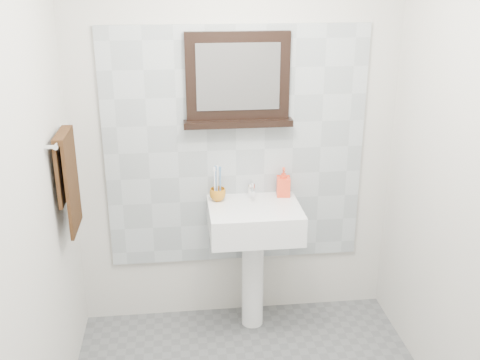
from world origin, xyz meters
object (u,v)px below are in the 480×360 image
object	(u,v)px
soap_dispenser	(283,182)
hand_towel	(68,174)
toothbrush_cup	(218,194)
pedestal_sink	(254,233)
framed_mirror	(238,82)

from	to	relation	value
soap_dispenser	hand_towel	world-z (taller)	hand_towel
toothbrush_cup	hand_towel	size ratio (longest dim) A/B	0.18
pedestal_sink	soap_dispenser	xyz separation A→B (m)	(0.20, 0.14, 0.28)
toothbrush_cup	hand_towel	bearing A→B (deg)	-159.92
toothbrush_cup	soap_dispenser	bearing A→B (deg)	4.31
framed_mirror	toothbrush_cup	bearing A→B (deg)	-149.33
soap_dispenser	hand_towel	size ratio (longest dim) A/B	0.33
framed_mirror	hand_towel	distance (m)	1.10
toothbrush_cup	hand_towel	distance (m)	0.91
toothbrush_cup	framed_mirror	world-z (taller)	framed_mirror
toothbrush_cup	framed_mirror	size ratio (longest dim) A/B	0.15
pedestal_sink	toothbrush_cup	xyz separation A→B (m)	(-0.21, 0.11, 0.22)
pedestal_sink	framed_mirror	size ratio (longest dim) A/B	1.48
pedestal_sink	soap_dispenser	bearing A→B (deg)	34.48
pedestal_sink	framed_mirror	world-z (taller)	framed_mirror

